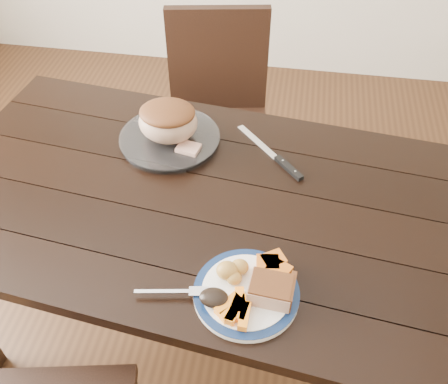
% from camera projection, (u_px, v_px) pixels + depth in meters
% --- Properties ---
extents(ground, '(4.00, 4.00, 0.00)m').
position_uv_depth(ground, '(205.00, 327.00, 1.99)').
color(ground, '#472B16').
rests_on(ground, ground).
extents(dining_table, '(1.69, 1.08, 0.75)m').
position_uv_depth(dining_table, '(199.00, 217.00, 1.53)').
color(dining_table, black).
rests_on(dining_table, ground).
extents(chair_far, '(0.49, 0.50, 0.93)m').
position_uv_depth(chair_far, '(218.00, 110.00, 2.14)').
color(chair_far, black).
rests_on(chair_far, ground).
extents(dinner_plate, '(0.26, 0.26, 0.02)m').
position_uv_depth(dinner_plate, '(246.00, 293.00, 1.22)').
color(dinner_plate, white).
rests_on(dinner_plate, dining_table).
extents(plate_rim, '(0.26, 0.26, 0.02)m').
position_uv_depth(plate_rim, '(246.00, 291.00, 1.21)').
color(plate_rim, '#0E2046').
rests_on(plate_rim, dinner_plate).
extents(serving_platter, '(0.32, 0.32, 0.02)m').
position_uv_depth(serving_platter, '(170.00, 139.00, 1.63)').
color(serving_platter, white).
rests_on(serving_platter, dining_table).
extents(pork_slice, '(0.11, 0.09, 0.05)m').
position_uv_depth(pork_slice, '(271.00, 290.00, 1.18)').
color(pork_slice, tan).
rests_on(pork_slice, dinner_plate).
extents(roasted_potatoes, '(0.08, 0.07, 0.05)m').
position_uv_depth(roasted_potatoes, '(232.00, 271.00, 1.22)').
color(roasted_potatoes, gold).
rests_on(roasted_potatoes, dinner_plate).
extents(carrot_batons, '(0.08, 0.11, 0.02)m').
position_uv_depth(carrot_batons, '(237.00, 309.00, 1.16)').
color(carrot_batons, orange).
rests_on(carrot_batons, dinner_plate).
extents(pumpkin_wedges, '(0.09, 0.09, 0.04)m').
position_uv_depth(pumpkin_wedges, '(273.00, 267.00, 1.23)').
color(pumpkin_wedges, orange).
rests_on(pumpkin_wedges, dinner_plate).
extents(dark_mushroom, '(0.07, 0.05, 0.03)m').
position_uv_depth(dark_mushroom, '(214.00, 298.00, 1.17)').
color(dark_mushroom, black).
rests_on(dark_mushroom, dinner_plate).
extents(fork, '(0.18, 0.05, 0.00)m').
position_uv_depth(fork, '(177.00, 292.00, 1.20)').
color(fork, silver).
rests_on(fork, dinner_plate).
extents(roast_joint, '(0.19, 0.16, 0.12)m').
position_uv_depth(roast_joint, '(168.00, 122.00, 1.58)').
color(roast_joint, tan).
rests_on(roast_joint, serving_platter).
extents(cut_slice, '(0.08, 0.07, 0.02)m').
position_uv_depth(cut_slice, '(188.00, 149.00, 1.57)').
color(cut_slice, tan).
rests_on(cut_slice, serving_platter).
extents(carving_knife, '(0.23, 0.25, 0.01)m').
position_uv_depth(carving_knife, '(281.00, 161.00, 1.56)').
color(carving_knife, silver).
rests_on(carving_knife, dining_table).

